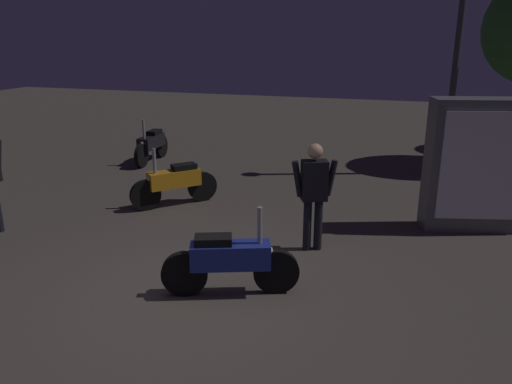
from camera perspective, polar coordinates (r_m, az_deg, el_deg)
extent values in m
plane|color=#4C443D|center=(6.27, -8.03, -11.50)|extent=(40.00, 40.00, 0.00)
cylinder|color=black|center=(6.14, -8.11, -9.21)|extent=(0.56, 0.29, 0.56)
cylinder|color=black|center=(6.13, 2.31, -9.05)|extent=(0.56, 0.29, 0.56)
cube|color=navy|center=(6.01, -2.93, -7.21)|extent=(0.99, 0.62, 0.30)
cube|color=black|center=(5.93, -4.90, -5.48)|extent=(0.50, 0.38, 0.10)
cylinder|color=gray|center=(5.87, 0.44, -3.82)|extent=(0.08, 0.08, 0.45)
sphere|color=#F2EABF|center=(6.00, 1.39, -6.69)|extent=(0.12, 0.12, 0.12)
cylinder|color=black|center=(9.49, -6.13, 0.63)|extent=(0.46, 0.48, 0.56)
cylinder|color=black|center=(9.14, -12.47, -0.35)|extent=(0.46, 0.48, 0.56)
cube|color=orange|center=(9.24, -9.31, 1.51)|extent=(0.87, 0.90, 0.30)
cube|color=black|center=(9.25, -8.21, 2.87)|extent=(0.48, 0.48, 0.10)
cylinder|color=gray|center=(9.04, -11.51, 3.49)|extent=(0.08, 0.08, 0.45)
sphere|color=#F2EABF|center=(9.09, -11.99, 1.42)|extent=(0.12, 0.12, 0.12)
cylinder|color=black|center=(13.10, -10.73, 5.14)|extent=(0.13, 0.56, 0.56)
cylinder|color=black|center=(12.14, -12.92, 4.03)|extent=(0.13, 0.56, 0.56)
cube|color=black|center=(12.57, -11.85, 5.63)|extent=(0.35, 0.96, 0.30)
cube|color=black|center=(12.71, -11.51, 6.70)|extent=(0.26, 0.45, 0.10)
cylinder|color=gray|center=(12.19, -12.69, 7.01)|extent=(0.06, 0.06, 0.45)
sphere|color=#F2EABF|center=(12.17, -12.80, 5.42)|extent=(0.12, 0.12, 0.12)
cylinder|color=black|center=(7.34, 7.09, -3.69)|extent=(0.12, 0.12, 0.77)
cylinder|color=black|center=(7.30, 5.86, -3.75)|extent=(0.12, 0.12, 0.77)
cube|color=black|center=(7.10, 6.66, 1.32)|extent=(0.43, 0.36, 0.57)
sphere|color=tan|center=(7.00, 6.78, 4.64)|extent=(0.21, 0.21, 0.21)
cylinder|color=black|center=(7.15, 8.55, 1.59)|extent=(0.20, 0.15, 0.52)
cylinder|color=black|center=(7.05, 4.76, 1.50)|extent=(0.20, 0.15, 0.52)
cylinder|color=#38383D|center=(11.83, 21.89, 14.24)|extent=(0.14, 0.14, 5.19)
cube|color=#595960|center=(8.62, 24.01, 2.77)|extent=(1.67, 0.88, 2.10)
cube|color=white|center=(8.37, 24.67, 2.63)|extent=(1.31, 0.37, 1.68)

